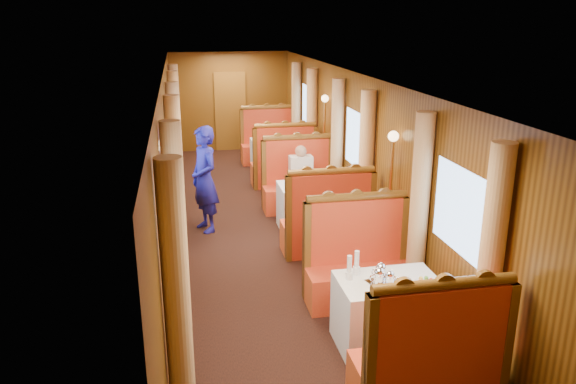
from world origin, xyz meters
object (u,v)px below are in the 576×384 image
object	(u,v)px
table_mid	(311,207)
teapot_left	(379,278)
banquette_far_aft	(268,144)
banquette_far_fwd	(284,166)
teapot_right	(389,280)
banquette_mid_fwd	(327,226)
rose_vase_far	(277,131)
steward	(205,179)
teapot_back	(381,273)
rose_vase_mid	(314,174)
passenger	(301,172)
table_far	(275,156)
banquette_near_aft	(358,268)
tea_tray	(385,282)
banquette_mid_aft	(299,186)
fruit_plate	(426,282)
banquette_near_fwd	(429,366)

from	to	relation	value
table_mid	teapot_left	xyz separation A→B (m)	(-0.14, -3.57, 0.45)
banquette_far_aft	teapot_left	xyz separation A→B (m)	(-0.14, -8.09, 0.40)
banquette_far_fwd	teapot_right	bearing A→B (deg)	-90.44
banquette_mid_fwd	rose_vase_far	xyz separation A→B (m)	(0.03, 4.55, 0.50)
banquette_far_aft	steward	size ratio (longest dim) A/B	0.78
teapot_left	steward	bearing A→B (deg)	109.69
teapot_back	steward	size ratio (longest dim) A/B	0.10
table_mid	teapot_left	distance (m)	3.60
table_mid	banquette_mid_fwd	xyz separation A→B (m)	(0.00, -1.01, 0.05)
steward	table_mid	bearing A→B (deg)	58.77
rose_vase_mid	passenger	distance (m)	0.86
table_far	rose_vase_mid	distance (m)	3.57
table_far	banquette_near_aft	bearing A→B (deg)	-90.00
passenger	tea_tray	bearing A→B (deg)	-90.84
banquette_near_aft	banquette_mid_aft	xyz separation A→B (m)	(0.00, 3.50, 0.00)
rose_vase_mid	passenger	size ratio (longest dim) A/B	0.47
rose_vase_far	teapot_left	bearing A→B (deg)	-91.43
rose_vase_mid	steward	size ratio (longest dim) A/B	0.21
banquette_far_fwd	teapot_right	world-z (taller)	banquette_far_fwd
banquette_near_aft	passenger	xyz separation A→B (m)	(-0.00, 3.30, 0.32)
banquette_mid_aft	fruit_plate	distance (m)	4.67
teapot_right	teapot_back	xyz separation A→B (m)	(-0.04, 0.16, 0.01)
banquette_near_aft	banquette_far_fwd	bearing A→B (deg)	90.00
banquette_mid_fwd	table_far	xyz separation A→B (m)	(0.00, 4.51, -0.05)
fruit_plate	steward	world-z (taller)	steward
teapot_back	passenger	distance (m)	4.27
table_mid	teapot_left	world-z (taller)	teapot_left
banquette_near_aft	passenger	world-z (taller)	banquette_near_aft
table_mid	banquette_mid_aft	xyz separation A→B (m)	(0.00, 1.01, 0.05)
teapot_back	fruit_plate	xyz separation A→B (m)	(0.42, -0.18, -0.05)
teapot_back	banquette_far_aft	bearing A→B (deg)	105.67
teapot_back	fruit_plate	size ratio (longest dim) A/B	0.74
banquette_mid_aft	table_mid	bearing A→B (deg)	-90.00
steward	banquette_far_fwd	bearing A→B (deg)	120.13
banquette_near_aft	teapot_left	world-z (taller)	banquette_near_aft
passenger	banquette_near_aft	bearing A→B (deg)	-90.00
banquette_near_aft	rose_vase_far	distance (m)	6.05
teapot_left	table_mid	bearing A→B (deg)	85.31
banquette_near_fwd	table_mid	size ratio (longest dim) A/B	1.28
banquette_far_fwd	teapot_left	xyz separation A→B (m)	(-0.14, -6.06, 0.40)
table_far	rose_vase_far	size ratio (longest dim) A/B	2.92
banquette_near_aft	banquette_near_fwd	bearing A→B (deg)	-90.00
banquette_near_fwd	rose_vase_mid	bearing A→B (deg)	89.60
fruit_plate	passenger	world-z (taller)	passenger
banquette_near_fwd	banquette_near_aft	distance (m)	2.03
banquette_near_fwd	teapot_right	world-z (taller)	banquette_near_fwd
banquette_mid_fwd	passenger	size ratio (longest dim) A/B	1.76
teapot_left	passenger	xyz separation A→B (m)	(0.14, 4.39, -0.08)
banquette_mid_fwd	steward	xyz separation A→B (m)	(-1.70, 1.27, 0.44)
rose_vase_mid	banquette_mid_aft	bearing A→B (deg)	91.72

